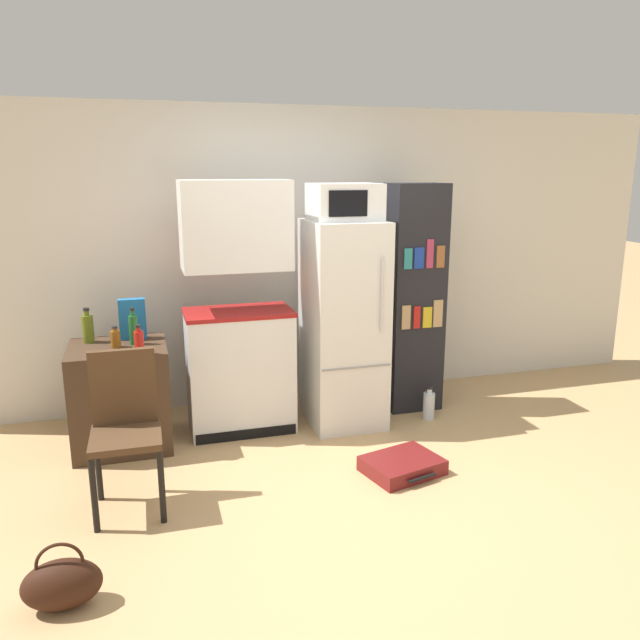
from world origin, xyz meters
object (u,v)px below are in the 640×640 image
Objects in this scene: bottle_green_tall at (133,329)px; suitcase_large_flat at (402,465)px; bookshelf at (413,299)px; handbag at (62,584)px; bottle_olive_oil at (88,328)px; water_bottle_front at (429,405)px; microwave at (344,202)px; bottle_ketchup_red at (139,342)px; kitchen_hutch at (238,319)px; chair at (125,417)px; refrigerator at (343,324)px; cereal_box at (133,319)px; bottle_amber_beer at (116,339)px; side_table at (121,396)px.

bottle_green_tall is 2.11m from suitcase_large_flat.
handbag is (-2.60, -1.89, -0.81)m from bookshelf.
bottle_olive_oil reaches higher than handbag.
water_bottle_front is at bearing 30.95° from handbag.
bottle_ketchup_red is at bearing -170.90° from microwave.
bottle_green_tall reaches higher than suitcase_large_flat.
kitchen_hutch is at bearing 116.58° from suitcase_large_flat.
bottle_olive_oil is (-1.08, 0.09, -0.02)m from kitchen_hutch.
bookshelf is 2.54m from chair.
handbag is at bearing -105.12° from bottle_ketchup_red.
refrigerator is at bearing 74.51° from microwave.
microwave reaches higher than suitcase_large_flat.
cereal_box reaches higher than bottle_olive_oil.
suitcase_large_flat is (0.91, -1.05, -0.83)m from kitchen_hutch.
suitcase_large_flat is 0.98m from water_bottle_front.
bottle_ketchup_red is (-1.54, -0.25, -0.90)m from microwave.
refrigerator is 1.69m from bottle_amber_beer.
bookshelf is at bearing 12.79° from microwave.
handbag is at bearing -98.14° from bottle_amber_beer.
microwave is at bearing -6.02° from kitchen_hutch.
refrigerator is 1.56m from bottle_ketchup_red.
bottle_ketchup_red is 0.73× the size of water_bottle_front.
bottle_green_tall is 1.75× the size of bottle_amber_beer.
bottle_green_tall is at bearing -88.55° from cereal_box.
chair is (-0.83, -0.95, -0.32)m from kitchen_hutch.
refrigerator reaches higher than suitcase_large_flat.
cereal_box is at bearing 173.25° from microwave.
bottle_amber_beer is at bearing -179.17° from refrigerator.
bottle_green_tall is at bearing 86.22° from chair.
bottle_olive_oil is at bearing 134.49° from bottle_amber_beer.
microwave is at bearing -167.21° from bookshelf.
cereal_box is (0.12, 0.21, 0.09)m from bottle_amber_beer.
kitchen_hutch reaches higher than handbag.
kitchen_hutch is 7.13× the size of bottle_green_tall.
side_table is at bearing -173.49° from bottle_green_tall.
bookshelf is at bearing -0.94° from cereal_box.
bottle_olive_oil is at bearing 172.34° from water_bottle_front.
cereal_box is (-2.23, 0.04, -0.03)m from bookshelf.
bookshelf is at bearing 49.08° from suitcase_large_flat.
refrigerator is at bearing -167.32° from bookshelf.
bottle_green_tall is (-0.76, -0.06, -0.01)m from kitchen_hutch.
bookshelf is 1.53m from suitcase_large_flat.
refrigerator is (1.69, -0.01, 0.42)m from side_table.
kitchen_hutch is (0.88, 0.07, 0.50)m from side_table.
bottle_olive_oil reaches higher than side_table.
cereal_box is at bearing 79.24° from handbag.
refrigerator is at bearing 81.63° from suitcase_large_flat.
microwave is 1.80m from bottle_ketchup_red.
kitchen_hutch is 3.38× the size of suitcase_large_flat.
kitchen_hutch reaches higher than chair.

